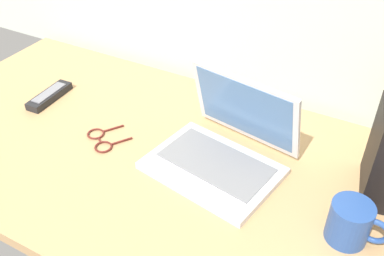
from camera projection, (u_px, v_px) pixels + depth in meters
The scene contains 5 objects.
desk at pixel (174, 164), 1.12m from camera, with size 1.60×0.76×0.03m.
laptop at pixel (224, 147), 1.08m from camera, with size 0.35×0.32×0.21m.
coffee_mug at pixel (351, 222), 0.89m from camera, with size 0.12×0.09×0.09m.
remote_control_near at pixel (50, 96), 1.33m from camera, with size 0.05×0.16×0.02m.
eyeglasses at pixel (101, 140), 1.17m from camera, with size 0.13×0.14×0.01m.
Camera 1 is at (0.44, -0.72, 0.76)m, focal length 40.88 mm.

